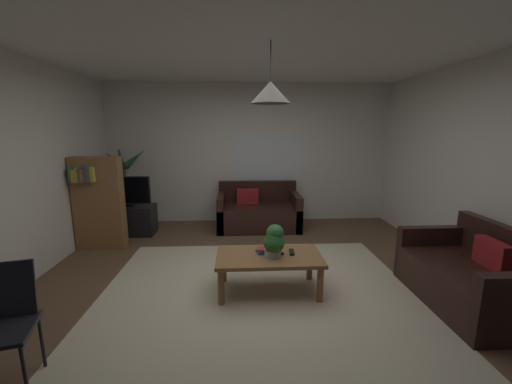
% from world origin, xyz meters
% --- Properties ---
extents(floor, '(5.35, 5.35, 0.02)m').
position_xyz_m(floor, '(0.00, 0.00, -0.01)').
color(floor, brown).
rests_on(floor, ground).
extents(rug, '(3.48, 2.94, 0.01)m').
position_xyz_m(rug, '(0.00, -0.20, 0.00)').
color(rug, beige).
rests_on(rug, ground).
extents(wall_back, '(5.47, 0.06, 2.64)m').
position_xyz_m(wall_back, '(0.00, 2.71, 1.32)').
color(wall_back, silver).
rests_on(wall_back, ground).
extents(wall_left, '(0.06, 5.35, 2.64)m').
position_xyz_m(wall_left, '(-2.71, 0.00, 1.32)').
color(wall_left, silver).
rests_on(wall_left, ground).
extents(wall_right, '(0.06, 5.35, 2.64)m').
position_xyz_m(wall_right, '(2.71, 0.00, 1.32)').
color(wall_right, silver).
rests_on(wall_right, ground).
extents(ceiling, '(5.35, 5.35, 0.02)m').
position_xyz_m(ceiling, '(0.00, 0.00, 2.65)').
color(ceiling, white).
extents(window_pane, '(1.32, 0.01, 0.95)m').
position_xyz_m(window_pane, '(0.37, 2.67, 1.24)').
color(window_pane, white).
extents(couch_under_window, '(1.48, 0.86, 0.82)m').
position_xyz_m(couch_under_window, '(0.14, 2.18, 0.27)').
color(couch_under_window, black).
rests_on(couch_under_window, ground).
extents(couch_right_side, '(0.86, 1.37, 0.82)m').
position_xyz_m(couch_right_side, '(2.18, -0.53, 0.28)').
color(couch_right_side, black).
rests_on(couch_right_side, ground).
extents(coffee_table, '(1.15, 0.62, 0.43)m').
position_xyz_m(coffee_table, '(0.12, -0.15, 0.36)').
color(coffee_table, olive).
rests_on(coffee_table, ground).
extents(book_on_table_0, '(0.17, 0.15, 0.03)m').
position_xyz_m(book_on_table_0, '(0.06, -0.08, 0.44)').
color(book_on_table_0, '#2D4C8C').
rests_on(book_on_table_0, coffee_table).
extents(book_on_table_1, '(0.14, 0.11, 0.02)m').
position_xyz_m(book_on_table_1, '(0.06, -0.08, 0.47)').
color(book_on_table_1, '#B22D2D').
rests_on(book_on_table_1, coffee_table).
extents(remote_on_table_0, '(0.06, 0.16, 0.02)m').
position_xyz_m(remote_on_table_0, '(0.38, -0.10, 0.44)').
color(remote_on_table_0, black).
rests_on(remote_on_table_0, coffee_table).
extents(remote_on_table_1, '(0.17, 0.09, 0.02)m').
position_xyz_m(remote_on_table_1, '(0.20, -0.15, 0.44)').
color(remote_on_table_1, black).
rests_on(remote_on_table_1, coffee_table).
extents(potted_plant_on_table, '(0.23, 0.23, 0.36)m').
position_xyz_m(potted_plant_on_table, '(0.17, -0.18, 0.61)').
color(potted_plant_on_table, beige).
rests_on(potted_plant_on_table, coffee_table).
extents(tv_stand, '(0.90, 0.44, 0.50)m').
position_xyz_m(tv_stand, '(-2.13, 1.93, 0.25)').
color(tv_stand, black).
rests_on(tv_stand, ground).
extents(tv, '(0.82, 0.16, 0.51)m').
position_xyz_m(tv, '(-2.13, 1.91, 0.76)').
color(tv, black).
rests_on(tv, tv_stand).
extents(potted_palm_corner, '(0.82, 0.92, 1.53)m').
position_xyz_m(potted_palm_corner, '(-2.29, 2.39, 0.68)').
color(potted_palm_corner, '#B77051').
rests_on(potted_palm_corner, ground).
extents(bookshelf_corner, '(0.70, 0.31, 1.40)m').
position_xyz_m(bookshelf_corner, '(-2.31, 1.30, 0.72)').
color(bookshelf_corner, olive).
rests_on(bookshelf_corner, ground).
extents(folding_chair, '(0.49, 0.50, 0.87)m').
position_xyz_m(folding_chair, '(-1.84, -1.35, 0.51)').
color(folding_chair, black).
rests_on(folding_chair, ground).
extents(pendant_lamp, '(0.40, 0.40, 0.59)m').
position_xyz_m(pendant_lamp, '(0.12, -0.15, 2.15)').
color(pendant_lamp, black).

